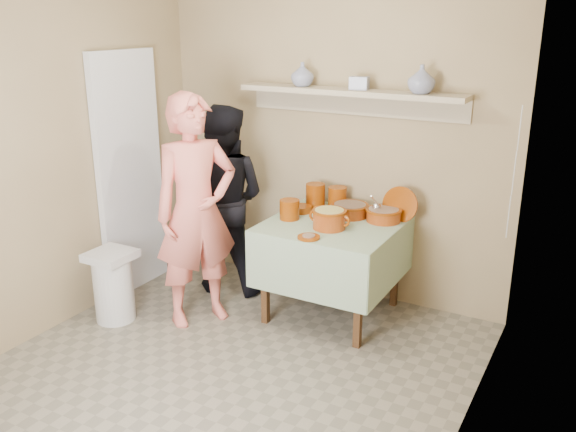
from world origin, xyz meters
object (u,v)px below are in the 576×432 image
Objects in this scene: person_cook at (196,212)px; person_helper at (222,200)px; trash_bin at (113,285)px; cazuela_rice at (329,217)px; serving_table at (333,237)px.

person_helper is (-0.17, 0.58, -0.08)m from person_cook.
person_helper is 2.82× the size of trash_bin.
person_helper reaches higher than cazuela_rice.
person_cook is 3.12× the size of trash_bin.
trash_bin is at bearing 152.03° from person_cook.
cazuela_rice is at bearing 27.78° from trash_bin.
cazuela_rice reaches higher than serving_table.
serving_table is 1.74× the size of trash_bin.
person_cook reaches higher than trash_bin.
cazuela_rice is at bearing 157.93° from person_helper.
person_cook is 1.80× the size of serving_table.
person_helper reaches higher than serving_table.
trash_bin is at bearing -147.76° from serving_table.
person_cook reaches higher than serving_table.
person_cook is at bearing 30.36° from trash_bin.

